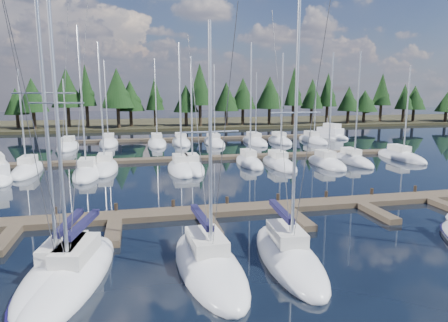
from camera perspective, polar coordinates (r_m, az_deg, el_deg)
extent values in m
plane|color=black|center=(41.25, 2.46, -2.05)|extent=(260.00, 260.00, 0.00)
cube|color=#2F2B1A|center=(99.85, -6.42, 5.33)|extent=(220.00, 30.00, 0.60)
cube|color=#4E4131|center=(30.13, 8.36, -6.42)|extent=(44.00, 2.00, 0.40)
cube|color=#4E4131|center=(26.55, -28.75, -9.94)|extent=(0.90, 4.00, 0.40)
cube|color=#4E4131|center=(25.49, -15.52, -9.83)|extent=(0.90, 4.00, 0.40)
cube|color=#4E4131|center=(25.81, -1.94, -9.19)|extent=(0.90, 4.00, 0.40)
cube|color=#4E4131|center=(27.48, 10.59, -8.14)|extent=(0.90, 4.00, 0.40)
cube|color=#4E4131|center=(30.26, 21.19, -6.95)|extent=(0.90, 4.00, 0.40)
cylinder|color=black|center=(29.70, -22.93, -6.89)|extent=(0.26, 0.26, 0.90)
cylinder|color=black|center=(29.21, -15.15, -6.70)|extent=(0.26, 0.26, 0.90)
cylinder|color=black|center=(29.26, -7.26, -6.39)|extent=(0.26, 0.26, 0.90)
cylinder|color=black|center=(29.85, 0.45, -5.96)|extent=(0.26, 0.26, 0.90)
cylinder|color=black|center=(30.96, 7.72, -5.46)|extent=(0.26, 0.26, 0.90)
cylinder|color=black|center=(32.52, 14.38, -4.93)|extent=(0.26, 0.26, 0.90)
cylinder|color=black|center=(34.47, 20.34, -4.39)|extent=(0.26, 0.26, 0.90)
cylinder|color=black|center=(36.76, 25.61, -3.88)|extent=(0.26, 0.26, 0.90)
cube|color=#4E4131|center=(50.77, -0.43, 0.53)|extent=(50.00, 1.80, 0.40)
cube|color=#4E4131|center=(70.25, -3.82, 3.23)|extent=(46.00, 1.80, 0.40)
ellipsoid|color=silver|center=(20.41, -20.70, -15.50)|extent=(4.65, 9.86, 1.90)
cube|color=silver|center=(20.34, -20.43, -11.89)|extent=(2.07, 3.29, 0.70)
cylinder|color=silver|center=(18.09, -22.73, 5.58)|extent=(0.19, 0.19, 13.14)
cylinder|color=silver|center=(21.09, -19.46, -8.86)|extent=(1.05, 4.11, 0.12)
cube|color=#141233|center=(21.04, -19.48, -8.47)|extent=(1.23, 3.98, 0.30)
cylinder|color=silver|center=(18.06, -22.88, 7.65)|extent=(2.28, 0.59, 0.07)
cylinder|color=#3F3F44|center=(16.24, -25.51, 4.40)|extent=(0.95, 4.03, 13.44)
cylinder|color=#3F3F44|center=(20.44, -19.94, 5.79)|extent=(1.16, 4.96, 13.45)
ellipsoid|color=silver|center=(20.96, -22.14, -14.90)|extent=(4.30, 9.22, 1.90)
cube|color=silver|center=(20.88, -21.98, -11.41)|extent=(2.04, 3.06, 0.70)
cylinder|color=silver|center=(18.69, -24.19, 6.72)|extent=(0.18, 0.18, 13.86)
cylinder|color=silver|center=(21.58, -21.22, -8.54)|extent=(0.73, 3.87, 0.12)
cube|color=#141233|center=(21.53, -21.24, -8.16)|extent=(0.93, 3.73, 0.30)
cylinder|color=silver|center=(18.67, -24.35, 8.84)|extent=(2.63, 0.48, 0.07)
cylinder|color=#3F3F44|center=(16.93, -26.41, 5.76)|extent=(0.63, 3.80, 14.17)
cylinder|color=#3F3F44|center=(20.91, -21.90, 6.75)|extent=(0.77, 4.68, 14.17)
ellipsoid|color=#130D45|center=(20.93, -22.16, -14.73)|extent=(4.47, 9.59, 0.18)
ellipsoid|color=silver|center=(20.30, -2.18, -14.96)|extent=(3.55, 9.26, 1.90)
cube|color=silver|center=(20.22, -2.52, -11.35)|extent=(1.81, 3.01, 0.70)
cylinder|color=silver|center=(18.09, -1.96, 2.51)|extent=(0.17, 0.17, 10.71)
cylinder|color=silver|center=(20.96, -3.26, -8.38)|extent=(0.39, 4.00, 0.12)
cube|color=#141233|center=(20.91, -3.26, -7.99)|extent=(0.60, 3.83, 0.30)
cylinder|color=silver|center=(18.02, -1.97, 4.19)|extent=(2.65, 0.25, 0.07)
cylinder|color=#3F3F44|center=(16.24, -0.25, 1.09)|extent=(0.29, 3.93, 11.02)
cylinder|color=#3F3F44|center=(20.43, -3.63, 2.96)|extent=(0.35, 4.83, 11.02)
ellipsoid|color=silver|center=(21.48, 9.19, -13.61)|extent=(3.28, 9.06, 1.90)
cube|color=silver|center=(21.42, 8.92, -10.21)|extent=(1.66, 2.94, 0.70)
cylinder|color=silver|center=(19.31, 10.18, 5.01)|extent=(0.17, 0.17, 12.17)
cylinder|color=silver|center=(22.14, 8.15, -7.45)|extent=(0.38, 3.92, 0.12)
cube|color=#141233|center=(22.09, 8.16, -7.07)|extent=(0.60, 3.75, 0.30)
cylinder|color=silver|center=(19.27, 10.24, 6.82)|extent=(2.41, 0.23, 0.07)
cylinder|color=#3F3F44|center=(17.53, 12.16, 3.93)|extent=(0.29, 3.85, 12.47)
cylinder|color=#3F3F44|center=(21.57, 8.17, 5.21)|extent=(0.35, 4.74, 12.48)
ellipsoid|color=silver|center=(47.36, -26.23, -1.32)|extent=(2.60, 8.65, 1.90)
cube|color=silver|center=(47.57, -26.22, 0.20)|extent=(1.43, 2.77, 0.70)
cylinder|color=silver|center=(46.24, -26.92, 5.57)|extent=(0.16, 0.16, 9.79)
ellipsoid|color=silver|center=(43.35, -18.99, -1.80)|extent=(2.77, 8.19, 1.90)
cube|color=silver|center=(43.53, -19.02, -0.14)|extent=(1.52, 2.62, 0.70)
cylinder|color=silver|center=(42.08, -19.67, 8.43)|extent=(0.16, 0.16, 13.75)
ellipsoid|color=silver|center=(45.84, -16.62, -1.03)|extent=(2.76, 8.72, 1.90)
cube|color=silver|center=(46.05, -16.66, 0.54)|extent=(1.52, 2.79, 0.70)
cylinder|color=silver|center=(44.60, -17.13, 7.89)|extent=(0.16, 0.16, 12.58)
ellipsoid|color=silver|center=(43.67, -6.15, -1.21)|extent=(2.82, 8.52, 1.90)
cube|color=silver|center=(43.86, -6.24, 0.44)|extent=(1.55, 2.73, 0.70)
cylinder|color=silver|center=(42.41, -6.27, 8.10)|extent=(0.16, 0.16, 12.47)
ellipsoid|color=silver|center=(43.95, -4.59, -1.10)|extent=(2.52, 8.10, 1.90)
cube|color=silver|center=(44.13, -4.69, 0.53)|extent=(1.38, 2.59, 0.70)
cylinder|color=silver|center=(42.75, -4.64, 7.23)|extent=(0.16, 0.16, 11.10)
ellipsoid|color=silver|center=(47.12, 3.62, -0.32)|extent=(2.46, 7.87, 1.90)
cube|color=silver|center=(47.29, 3.50, 1.20)|extent=(1.35, 2.52, 0.70)
cylinder|color=silver|center=(45.96, 3.86, 8.55)|extent=(0.16, 0.16, 12.86)
ellipsoid|color=silver|center=(46.52, 7.87, -0.53)|extent=(2.69, 8.91, 1.90)
cube|color=silver|center=(46.73, 7.72, 1.01)|extent=(1.48, 2.85, 0.70)
cylinder|color=silver|center=(45.34, 8.27, 7.68)|extent=(0.16, 0.16, 11.65)
ellipsoid|color=silver|center=(47.96, 14.43, -0.44)|extent=(2.81, 7.89, 1.90)
cube|color=silver|center=(48.10, 14.28, 1.05)|extent=(1.55, 2.53, 0.70)
cylinder|color=silver|center=(46.86, 15.01, 7.58)|extent=(0.16, 0.16, 11.76)
ellipsoid|color=silver|center=(50.54, 17.86, -0.07)|extent=(2.43, 8.50, 1.90)
cube|color=silver|center=(50.72, 17.69, 1.34)|extent=(1.34, 2.72, 0.70)
cylinder|color=silver|center=(49.47, 18.55, 7.69)|extent=(0.16, 0.16, 12.05)
ellipsoid|color=silver|center=(55.59, 23.93, 0.44)|extent=(2.60, 9.23, 1.90)
cube|color=silver|center=(55.78, 23.75, 1.73)|extent=(1.43, 2.95, 0.70)
cylinder|color=silver|center=(54.60, 24.69, 6.72)|extent=(0.16, 0.16, 10.59)
ellipsoid|color=silver|center=(64.30, -21.37, 1.84)|extent=(2.89, 9.10, 1.90)
cube|color=silver|center=(64.60, -21.38, 2.95)|extent=(1.59, 2.91, 0.70)
cylinder|color=silver|center=(63.35, -21.76, 6.67)|extent=(0.16, 0.16, 9.23)
ellipsoid|color=silver|center=(66.40, -16.15, 2.39)|extent=(2.92, 9.63, 1.90)
cube|color=silver|center=(66.73, -16.18, 3.46)|extent=(1.61, 3.08, 0.70)
cylinder|color=silver|center=(65.38, -16.48, 8.35)|extent=(0.16, 0.16, 12.14)
ellipsoid|color=silver|center=(64.91, -9.55, 2.48)|extent=(2.89, 10.30, 1.90)
cube|color=silver|center=(65.27, -9.61, 3.58)|extent=(1.59, 3.29, 0.70)
cylinder|color=silver|center=(63.84, -9.72, 8.71)|extent=(0.16, 0.16, 12.43)
ellipsoid|color=silver|center=(65.15, -6.14, 2.59)|extent=(2.88, 9.16, 1.90)
cube|color=silver|center=(65.46, -6.21, 3.68)|extent=(1.58, 2.93, 0.70)
cylinder|color=silver|center=(64.15, -6.22, 8.65)|extent=(0.16, 0.16, 12.09)
ellipsoid|color=silver|center=(64.80, -1.44, 2.61)|extent=(2.90, 10.75, 1.90)
cube|color=silver|center=(65.18, -1.53, 3.71)|extent=(1.59, 3.44, 0.70)
cylinder|color=silver|center=(63.73, -1.37, 8.46)|extent=(0.16, 0.16, 11.55)
ellipsoid|color=silver|center=(65.93, 4.41, 2.71)|extent=(2.99, 10.37, 1.90)
cube|color=silver|center=(66.28, 4.29, 3.80)|extent=(1.64, 3.32, 0.70)
cylinder|color=silver|center=(64.92, 4.61, 7.92)|extent=(0.16, 0.16, 10.34)
ellipsoid|color=silver|center=(67.05, 7.96, 2.77)|extent=(2.99, 8.27, 1.90)
cube|color=silver|center=(67.29, 7.87, 3.83)|extent=(1.64, 2.65, 0.70)
cylinder|color=silver|center=(66.13, 8.24, 8.62)|extent=(0.16, 0.16, 12.02)
ellipsoid|color=silver|center=(69.16, 12.56, 2.85)|extent=(2.75, 9.82, 1.90)
cube|color=silver|center=(69.47, 12.43, 3.88)|extent=(1.51, 3.14, 0.70)
cylinder|color=silver|center=(68.25, 12.91, 7.33)|extent=(0.16, 0.16, 9.18)
ellipsoid|color=silver|center=(75.69, 14.87, 3.34)|extent=(5.34, 9.06, 1.72)
cube|color=silver|center=(75.57, 14.91, 4.19)|extent=(3.48, 5.15, 1.15)
cube|color=silver|center=(75.18, 15.18, 4.88)|extent=(2.41, 3.34, 0.86)
cylinder|color=silver|center=(76.04, 14.51, 5.41)|extent=(0.10, 0.10, 1.53)
cylinder|color=black|center=(95.80, -27.37, 5.08)|extent=(0.70, 0.70, 2.86)
cone|color=black|center=(95.59, -27.58, 7.60)|extent=(4.90, 4.90, 5.56)
ellipsoid|color=black|center=(95.51, -27.23, 6.86)|extent=(2.94, 2.94, 2.94)
cylinder|color=black|center=(91.72, -25.48, 5.27)|extent=(0.70, 0.70, 3.55)
cone|color=black|center=(91.51, -25.74, 8.52)|extent=(6.21, 6.21, 6.90)
ellipsoid|color=black|center=(91.43, -25.35, 7.56)|extent=(3.73, 3.73, 3.73)
cylinder|color=black|center=(93.58, -21.31, 5.88)|extent=(0.70, 0.70, 4.30)
cone|color=black|center=(93.39, -21.56, 9.74)|extent=(6.62, 6.62, 8.35)
ellipsoid|color=black|center=(93.33, -21.18, 8.59)|extent=(3.97, 3.97, 3.97)
cylinder|color=black|center=(92.22, -18.93, 6.05)|extent=(0.70, 0.70, 4.57)
cone|color=black|center=(92.04, -19.18, 10.22)|extent=(4.26, 4.26, 8.88)
ellipsoid|color=black|center=(91.99, -18.79, 8.98)|extent=(2.55, 2.55, 2.55)
cylinder|color=black|center=(88.03, -14.85, 5.98)|extent=(0.70, 0.70, 4.25)
cone|color=black|center=(87.82, -15.04, 10.05)|extent=(6.87, 6.87, 8.26)
ellipsoid|color=black|center=(87.82, -14.65, 8.84)|extent=(4.12, 4.12, 4.12)
cylinder|color=black|center=(91.57, -13.14, 5.95)|extent=(0.70, 0.70, 3.41)
cone|color=black|center=(91.35, -13.26, 9.08)|extent=(6.20, 6.20, 6.62)
ellipsoid|color=black|center=(91.39, -12.91, 8.15)|extent=(3.72, 3.72, 3.72)
cylinder|color=black|center=(90.18, -9.76, 6.07)|extent=(0.70, 0.70, 3.61)
cone|color=black|center=(89.96, -9.86, 9.45)|extent=(4.01, 4.01, 7.03)
ellipsoid|color=black|center=(90.02, -9.51, 8.44)|extent=(2.41, 2.41, 2.41)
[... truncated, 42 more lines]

